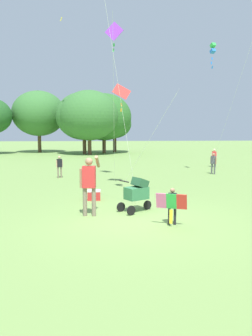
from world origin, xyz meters
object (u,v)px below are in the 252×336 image
object	(u,v)px
kite_blue_high	(123,96)
person_couple_left	(59,165)
person_red_shirt	(214,156)
kite_orange_delta	(213,50)
cooler_box	(94,195)
kite_green_novelty	(114,37)
person_adult_flyer	(89,181)
stroller	(137,191)
child_with_butterfly_kite	(172,203)
person_sitting_far	(213,162)

from	to	relation	value
kite_blue_high	person_couple_left	xyz separation A→B (m)	(-3.02, 2.89, -3.16)
kite_blue_high	person_red_shirt	xyz separation A→B (m)	(6.39, 7.06, -3.12)
kite_orange_delta	cooler_box	distance (m)	10.83
kite_green_novelty	kite_blue_high	distance (m)	3.23
person_adult_flyer	stroller	world-z (taller)	person_adult_flyer
child_with_butterfly_kite	stroller	bearing A→B (deg)	116.83
stroller	person_couple_left	size ratio (longest dim) A/B	0.97
person_adult_flyer	stroller	xyz separation A→B (m)	(1.39, 0.40, -0.39)
cooler_box	kite_orange_delta	bearing A→B (deg)	45.04
child_with_butterfly_kite	person_sitting_far	distance (m)	10.28
person_adult_flyer	kite_blue_high	distance (m)	5.52
stroller	kite_orange_delta	size ratio (longest dim) A/B	0.16
kite_green_novelty	person_red_shirt	size ratio (longest dim) A/B	6.19
person_red_shirt	kite_orange_delta	bearing A→B (deg)	-112.76
kite_blue_high	person_red_shirt	size ratio (longest dim) A/B	3.66
child_with_butterfly_kite	kite_blue_high	world-z (taller)	kite_blue_high
cooler_box	kite_green_novelty	bearing A→B (deg)	77.85
stroller	kite_blue_high	bearing A→B (deg)	91.73
stroller	kite_green_novelty	bearing A→B (deg)	94.18
person_adult_flyer	person_sitting_far	world-z (taller)	person_adult_flyer
kite_blue_high	cooler_box	xyz separation A→B (m)	(-1.19, -2.46, -3.64)
kite_blue_high	person_sitting_far	size ratio (longest dim) A/B	3.76
kite_green_novelty	person_red_shirt	bearing A→B (deg)	38.97
child_with_butterfly_kite	person_sitting_far	world-z (taller)	person_sitting_far
person_red_shirt	person_couple_left	size ratio (longest dim) A/B	1.06
person_sitting_far	cooler_box	distance (m)	8.87
kite_orange_delta	person_couple_left	world-z (taller)	kite_orange_delta
kite_blue_high	person_sitting_far	world-z (taller)	kite_blue_high
kite_green_novelty	person_couple_left	bearing A→B (deg)	155.55
person_adult_flyer	person_sitting_far	size ratio (longest dim) A/B	1.50
stroller	person_red_shirt	distance (m)	12.87
kite_orange_delta	person_red_shirt	world-z (taller)	kite_orange_delta
person_adult_flyer	kite_blue_high	size ratio (longest dim) A/B	0.40
person_adult_flyer	cooler_box	xyz separation A→B (m)	(0.08, 2.11, -0.82)
person_red_shirt	person_adult_flyer	bearing A→B (deg)	-123.36
kite_orange_delta	kite_green_novelty	size ratio (longest dim) A/B	0.95
kite_orange_delta	person_sitting_far	bearing A→B (deg)	-8.35
kite_green_novelty	person_couple_left	size ratio (longest dim) A/B	6.57
kite_blue_high	person_red_shirt	world-z (taller)	kite_blue_high
kite_blue_high	person_couple_left	size ratio (longest dim) A/B	3.89
kite_blue_high	stroller	bearing A→B (deg)	-88.27
kite_green_novelty	person_sitting_far	bearing A→B (deg)	20.48
person_sitting_far	cooler_box	bearing A→B (deg)	-135.94
child_with_butterfly_kite	cooler_box	xyz separation A→B (m)	(-2.05, 3.17, -0.40)
kite_orange_delta	child_with_butterfly_kite	bearing A→B (deg)	-113.80
kite_green_novelty	person_sitting_far	distance (m)	8.30
kite_green_novelty	cooler_box	size ratio (longest dim) A/B	16.32
child_with_butterfly_kite	kite_blue_high	size ratio (longest dim) A/B	0.22
cooler_box	stroller	bearing A→B (deg)	-52.57
stroller	person_sitting_far	bearing A→B (deg)	57.31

